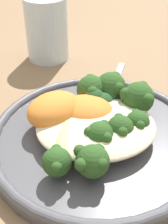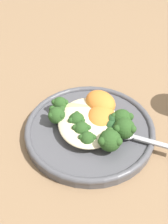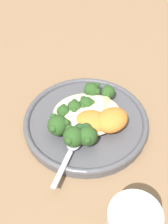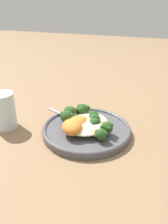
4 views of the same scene
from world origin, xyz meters
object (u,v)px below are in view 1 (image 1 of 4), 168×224
object	(u,v)px
broccoli_stalk_2	(93,131)
water_glass	(47,29)
plate	(97,138)
quinoa_mound	(96,126)
broccoli_stalk_1	(85,150)
broccoli_stalk_4	(118,121)
broccoli_stalk_6	(106,91)
broccoli_stalk_3	(108,126)
spoon	(111,91)
sweet_potato_chunk_1	(54,108)
sweet_potato_chunk_0	(88,111)
broccoli_stalk_7	(89,93)
broccoli_stalk_5	(123,102)
broccoli_stalk_0	(63,144)
kale_tuft	(100,97)

from	to	relation	value
broccoli_stalk_2	water_glass	size ratio (longest dim) A/B	0.72
plate	broccoli_stalk_2	world-z (taller)	broccoli_stalk_2
quinoa_mound	broccoli_stalk_1	bearing A→B (deg)	-110.73
broccoli_stalk_4	broccoli_stalk_6	world-z (taller)	broccoli_stalk_6
quinoa_mound	broccoli_stalk_2	distance (m)	0.01
broccoli_stalk_3	broccoli_stalk_6	distance (m)	0.06
broccoli_stalk_2	spoon	world-z (taller)	broccoli_stalk_2
sweet_potato_chunk_1	broccoli_stalk_6	bearing A→B (deg)	27.07
sweet_potato_chunk_0	spoon	xyz separation A→B (m)	(0.04, 0.06, -0.01)
plate	broccoli_stalk_7	size ratio (longest dim) A/B	2.99
broccoli_stalk_5	broccoli_stalk_0	bearing A→B (deg)	-150.06
broccoli_stalk_2	spoon	size ratio (longest dim) A/B	0.66
quinoa_mound	broccoli_stalk_0	bearing A→B (deg)	-142.87
broccoli_stalk_6	plate	bearing A→B (deg)	-145.06
broccoli_stalk_1	plate	bearing A→B (deg)	148.83
broccoli_stalk_1	sweet_potato_chunk_0	distance (m)	0.06
plate	water_glass	distance (m)	0.24
broccoli_stalk_6	sweet_potato_chunk_0	bearing A→B (deg)	-164.37
broccoli_stalk_0	spoon	xyz separation A→B (m)	(0.06, 0.11, -0.01)
broccoli_stalk_1	spoon	world-z (taller)	broccoli_stalk_1
water_glass	kale_tuft	bearing A→B (deg)	-69.85
broccoli_stalk_7	sweet_potato_chunk_0	xyz separation A→B (m)	(-0.00, -0.03, -0.00)
spoon	quinoa_mound	bearing A→B (deg)	-179.84
plate	broccoli_stalk_2	distance (m)	0.03
quinoa_mound	broccoli_stalk_6	distance (m)	0.06
broccoli_stalk_2	sweet_potato_chunk_1	world-z (taller)	sweet_potato_chunk_1
quinoa_mound	broccoli_stalk_4	distance (m)	0.03
quinoa_mound	broccoli_stalk_6	world-z (taller)	broccoli_stalk_6
broccoli_stalk_0	sweet_potato_chunk_0	size ratio (longest dim) A/B	1.74
plate	sweet_potato_chunk_1	world-z (taller)	sweet_potato_chunk_1
broccoli_stalk_2	sweet_potato_chunk_1	size ratio (longest dim) A/B	1.14
plate	broccoli_stalk_4	xyz separation A→B (m)	(0.02, 0.00, 0.02)
broccoli_stalk_5	broccoli_stalk_1	bearing A→B (deg)	-134.91
broccoli_stalk_4	broccoli_stalk_7	size ratio (longest dim) A/B	1.16
broccoli_stalk_5	spoon	world-z (taller)	broccoli_stalk_5
sweet_potato_chunk_0	water_glass	xyz separation A→B (m)	(-0.05, 0.21, 0.02)
broccoli_stalk_2	broccoli_stalk_6	bearing A→B (deg)	130.12
quinoa_mound	sweet_potato_chunk_1	size ratio (longest dim) A/B	2.01
broccoli_stalk_2	water_glass	bearing A→B (deg)	160.16
water_glass	sweet_potato_chunk_0	bearing A→B (deg)	-76.72
sweet_potato_chunk_0	spoon	world-z (taller)	sweet_potato_chunk_0
broccoli_stalk_6	broccoli_stalk_7	distance (m)	0.02
broccoli_stalk_2	broccoli_stalk_5	bearing A→B (deg)	106.18
plate	broccoli_stalk_5	size ratio (longest dim) A/B	1.99
broccoli_stalk_5	spoon	size ratio (longest dim) A/B	1.09
broccoli_stalk_3	sweet_potato_chunk_1	size ratio (longest dim) A/B	1.35
plate	broccoli_stalk_1	xyz separation A→B (m)	(-0.02, -0.04, 0.02)
broccoli_stalk_4	broccoli_stalk_2	bearing A→B (deg)	-132.07
broccoli_stalk_3	kale_tuft	size ratio (longest dim) A/B	2.03
broccoli_stalk_3	broccoli_stalk_6	xyz separation A→B (m)	(0.01, 0.06, 0.01)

